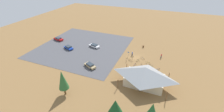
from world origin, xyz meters
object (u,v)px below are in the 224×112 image
object	(u,v)px
car_white_second_row	(94,46)
car_tan_far_end	(90,65)
pine_midwest	(115,107)
bicycle_green_edge_south	(138,60)
bicycle_red_mid_cluster	(142,65)
bicycle_white_back_row	(126,61)
bicycle_black_by_bin	(133,57)
visitor_at_bikes	(161,56)
car_blue_end_stall	(68,47)
trash_bin	(143,46)
car_red_mid_lot	(58,39)
bicycle_teal_trailside	(151,66)
visitor_by_pavilion	(132,54)
bicycle_yellow_near_porch	(148,63)
bike_pavilion	(145,75)
bicycle_orange_yard_right	(131,60)
pine_far_east	(63,80)
bicycle_blue_yard_left	(158,69)
bicycle_purple_near_sign	(135,65)
bicycle_silver_edge_north	(143,58)
lot_sign	(128,53)

from	to	relation	value
car_white_second_row	car_tan_far_end	bearing A→B (deg)	111.88
pine_midwest	bicycle_green_edge_south	world-z (taller)	pine_midwest
bicycle_green_edge_south	bicycle_red_mid_cluster	xyz separation A→B (m)	(-1.95, 2.65, 0.01)
bicycle_white_back_row	bicycle_black_by_bin	bearing A→B (deg)	-109.98
bicycle_black_by_bin	visitor_at_bikes	size ratio (longest dim) A/B	1.00
car_blue_end_stall	bicycle_red_mid_cluster	bearing A→B (deg)	177.29
trash_bin	car_red_mid_lot	world-z (taller)	car_red_mid_lot
car_tan_far_end	car_red_mid_lot	bearing A→B (deg)	-29.99
bicycle_teal_trailside	visitor_by_pavilion	distance (m)	9.46
bicycle_red_mid_cluster	bicycle_teal_trailside	size ratio (longest dim) A/B	1.13
bicycle_black_by_bin	bicycle_red_mid_cluster	world-z (taller)	bicycle_black_by_bin
bicycle_red_mid_cluster	car_tan_far_end	bearing A→B (deg)	23.52
visitor_by_pavilion	pine_midwest	bearing A→B (deg)	97.88
pine_midwest	bicycle_yellow_near_porch	xyz separation A→B (m)	(-2.54, -25.77, -4.12)
bike_pavilion	visitor_by_pavilion	xyz separation A→B (m)	(7.42, -14.82, -2.41)
bicycle_orange_yard_right	visitor_at_bikes	bearing A→B (deg)	-147.77
car_blue_end_stall	visitor_by_pavilion	size ratio (longest dim) A/B	2.64
pine_far_east	bicycle_blue_yard_left	world-z (taller)	pine_far_east
pine_midwest	car_red_mid_lot	xyz separation A→B (m)	(39.78, -30.51, -3.73)
bicycle_black_by_bin	visitor_at_bikes	world-z (taller)	visitor_at_bikes
trash_bin	bicycle_purple_near_sign	xyz separation A→B (m)	(-0.06, 14.74, -0.09)
bicycle_black_by_bin	bicycle_teal_trailside	size ratio (longest dim) A/B	1.34
trash_bin	pine_far_east	world-z (taller)	pine_far_east
car_tan_far_end	visitor_at_bikes	distance (m)	26.59
pine_far_east	bicycle_white_back_row	world-z (taller)	pine_far_east
pine_far_east	car_white_second_row	world-z (taller)	pine_far_east
car_red_mid_lot	bicycle_yellow_near_porch	bearing A→B (deg)	173.61
pine_far_east	bicycle_teal_trailside	world-z (taller)	pine_far_east
car_red_mid_lot	bicycle_white_back_row	bearing A→B (deg)	169.77
bike_pavilion	trash_bin	size ratio (longest dim) A/B	14.74
bicycle_orange_yard_right	car_white_second_row	size ratio (longest dim) A/B	0.35
bicycle_black_by_bin	bicycle_purple_near_sign	xyz separation A→B (m)	(-2.03, 4.91, -0.02)
bicycle_yellow_near_porch	bicycle_red_mid_cluster	size ratio (longest dim) A/B	1.12
bicycle_black_by_bin	car_tan_far_end	world-z (taller)	car_tan_far_end
bicycle_black_by_bin	car_tan_far_end	bearing A→B (deg)	44.43
trash_bin	bicycle_white_back_row	bearing A→B (deg)	76.20
bicycle_blue_yard_left	bicycle_silver_edge_north	bearing A→B (deg)	-40.81
pine_midwest	car_blue_end_stall	size ratio (longest dim) A/B	1.37
pine_midwest	car_tan_far_end	size ratio (longest dim) A/B	1.32
bicycle_white_back_row	car_blue_end_stall	xyz separation A→B (m)	(25.30, -0.67, 0.36)
visitor_at_bikes	bicycle_blue_yard_left	bearing A→B (deg)	89.18
bicycle_yellow_near_porch	bicycle_red_mid_cluster	xyz separation A→B (m)	(1.63, 2.37, 0.03)
bicycle_silver_edge_north	pine_midwest	bearing A→B (deg)	89.60
lot_sign	bicycle_orange_yard_right	size ratio (longest dim) A/B	1.28
bicycle_black_by_bin	car_blue_end_stall	xyz separation A→B (m)	(26.67, 3.10, 0.35)
bicycle_orange_yard_right	visitor_at_bikes	world-z (taller)	visitor_at_bikes
bicycle_blue_yard_left	car_red_mid_lot	size ratio (longest dim) A/B	0.27
bicycle_silver_edge_north	car_white_second_row	bearing A→B (deg)	-5.42
bicycle_teal_trailside	pine_far_east	bearing A→B (deg)	48.31
car_white_second_row	car_red_mid_lot	bearing A→B (deg)	-0.62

